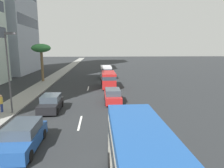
% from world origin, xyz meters
% --- Properties ---
extents(ground_plane, '(198.00, 198.00, 0.00)m').
position_xyz_m(ground_plane, '(31.50, 0.00, 0.00)').
color(ground_plane, '#26282B').
extents(sidewalk_right, '(162.00, 2.81, 0.15)m').
position_xyz_m(sidewalk_right, '(31.50, 7.40, 0.07)').
color(sidewalk_right, gray).
rests_on(sidewalk_right, ground_plane).
extents(lane_stripe_mid, '(3.20, 0.16, 0.01)m').
position_xyz_m(lane_stripe_mid, '(12.39, 0.00, 0.01)').
color(lane_stripe_mid, silver).
rests_on(lane_stripe_mid, ground_plane).
extents(lane_stripe_far, '(3.20, 0.16, 0.01)m').
position_xyz_m(lane_stripe_far, '(26.43, 0.00, 0.01)').
color(lane_stripe_far, silver).
rests_on(lane_stripe_far, ground_plane).
extents(minibus_lead, '(6.31, 2.38, 2.98)m').
position_xyz_m(minibus_lead, '(4.09, -3.17, 1.63)').
color(minibus_lead, silver).
rests_on(minibus_lead, ground_plane).
extents(car_second, '(4.25, 1.81, 1.56)m').
position_xyz_m(car_second, '(18.35, -3.10, 0.74)').
color(car_second, '#A51E1E').
rests_on(car_second, ground_plane).
extents(van_third, '(5.35, 2.13, 2.34)m').
position_xyz_m(van_third, '(26.88, -3.07, 1.34)').
color(van_third, '#A51E1E').
rests_on(van_third, ground_plane).
extents(van_fourth, '(5.12, 2.18, 2.43)m').
position_xyz_m(van_fourth, '(35.92, -3.04, 1.39)').
color(van_fourth, silver).
rests_on(van_fourth, ground_plane).
extents(car_fifth, '(4.48, 1.89, 1.58)m').
position_xyz_m(car_fifth, '(8.35, 3.03, 0.75)').
color(car_fifth, '#1E478C').
rests_on(car_fifth, ground_plane).
extents(car_sixth, '(4.02, 1.85, 1.54)m').
position_xyz_m(car_sixth, '(15.85, 3.07, 0.73)').
color(car_sixth, black).
rests_on(car_sixth, ground_plane).
extents(pedestrian_by_tree, '(0.36, 0.28, 1.64)m').
position_xyz_m(pedestrian_by_tree, '(15.27, 7.42, 1.05)').
color(pedestrian_by_tree, navy).
rests_on(pedestrian_by_tree, sidewalk_right).
extents(palm_tree, '(3.25, 3.25, 6.51)m').
position_xyz_m(palm_tree, '(32.77, 8.29, 5.73)').
color(palm_tree, brown).
rests_on(palm_tree, sidewalk_right).
extents(street_lamp, '(0.24, 0.97, 7.24)m').
position_xyz_m(street_lamp, '(14.99, 6.29, 4.58)').
color(street_lamp, '#4C4C51').
rests_on(street_lamp, sidewalk_right).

